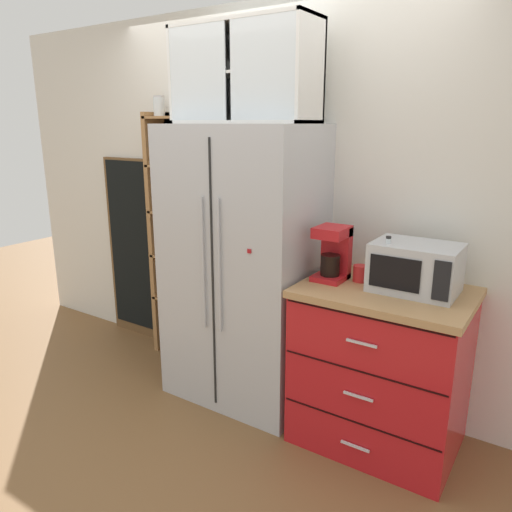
# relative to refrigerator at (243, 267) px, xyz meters

# --- Properties ---
(ground_plane) EXTENTS (10.74, 10.74, 0.00)m
(ground_plane) POSITION_rel_refrigerator_xyz_m (-0.00, -0.04, -0.90)
(ground_plane) COLOR brown
(wall_back_cream) EXTENTS (5.04, 0.10, 2.55)m
(wall_back_cream) POSITION_rel_refrigerator_xyz_m (-0.00, 0.36, 0.38)
(wall_back_cream) COLOR silver
(wall_back_cream) RESTS_ON ground
(refrigerator) EXTENTS (0.95, 0.65, 1.80)m
(refrigerator) POSITION_rel_refrigerator_xyz_m (0.00, 0.00, 0.00)
(refrigerator) COLOR #B7BABF
(refrigerator) RESTS_ON ground
(pantry_shelf_column) EXTENTS (0.51, 0.24, 1.99)m
(pantry_shelf_column) POSITION_rel_refrigerator_xyz_m (-0.75, 0.27, 0.09)
(pantry_shelf_column) COLOR brown
(pantry_shelf_column) RESTS_ON ground
(counter_cabinet) EXTENTS (0.91, 0.67, 0.93)m
(counter_cabinet) POSITION_rel_refrigerator_xyz_m (0.95, -0.01, -0.43)
(counter_cabinet) COLOR red
(counter_cabinet) RESTS_ON ground
(microwave) EXTENTS (0.44, 0.33, 0.26)m
(microwave) POSITION_rel_refrigerator_xyz_m (1.08, 0.04, 0.16)
(microwave) COLOR #B7BABF
(microwave) RESTS_ON counter_cabinet
(coffee_maker) EXTENTS (0.17, 0.20, 0.31)m
(coffee_maker) POSITION_rel_refrigerator_xyz_m (0.63, 0.00, 0.19)
(coffee_maker) COLOR red
(coffee_maker) RESTS_ON counter_cabinet
(mug_red) EXTENTS (0.12, 0.08, 0.09)m
(mug_red) POSITION_rel_refrigerator_xyz_m (0.78, 0.04, 0.08)
(mug_red) COLOR red
(mug_red) RESTS_ON counter_cabinet
(mug_navy) EXTENTS (0.12, 0.09, 0.09)m
(mug_navy) POSITION_rel_refrigerator_xyz_m (0.95, 0.05, 0.08)
(mug_navy) COLOR navy
(mug_navy) RESTS_ON counter_cabinet
(bottle_amber) EXTENTS (0.06, 0.06, 0.24)m
(bottle_amber) POSITION_rel_refrigerator_xyz_m (0.95, 0.03, 0.14)
(bottle_amber) COLOR brown
(bottle_amber) RESTS_ON counter_cabinet
(bottle_clear) EXTENTS (0.07, 0.07, 0.30)m
(bottle_clear) POSITION_rel_refrigerator_xyz_m (0.95, -0.04, 0.17)
(bottle_clear) COLOR silver
(bottle_clear) RESTS_ON counter_cabinet
(upper_cabinet) EXTENTS (0.91, 0.32, 0.57)m
(upper_cabinet) POSITION_rel_refrigerator_xyz_m (-0.00, 0.05, 1.18)
(upper_cabinet) COLOR silver
(upper_cabinet) RESTS_ON refrigerator
(chalkboard_menu) EXTENTS (0.60, 0.04, 1.53)m
(chalkboard_menu) POSITION_rel_refrigerator_xyz_m (-1.32, 0.29, -0.13)
(chalkboard_menu) COLOR brown
(chalkboard_menu) RESTS_ON ground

